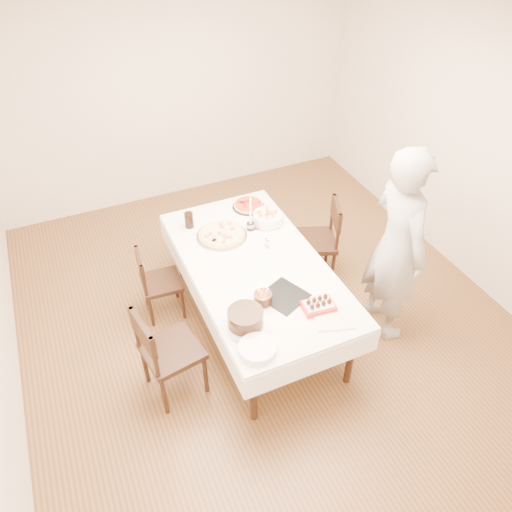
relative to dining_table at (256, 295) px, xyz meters
name	(u,v)px	position (x,y,z in m)	size (l,w,h in m)	color
floor	(262,313)	(0.10, 0.09, -0.38)	(5.00, 5.00, 0.00)	#58331E
wall_back	(174,91)	(0.10, 2.59, 0.98)	(4.50, 0.04, 2.70)	beige
wall_front	(486,469)	(0.10, -2.41, 0.98)	(4.50, 0.04, 2.70)	beige
wall_right	(475,146)	(2.35, 0.09, 0.98)	(0.04, 5.00, 2.70)	beige
ceiling	(265,24)	(0.10, 0.09, 2.33)	(5.00, 5.00, 0.00)	white
dining_table	(256,295)	(0.00, 0.00, 0.00)	(1.14, 2.14, 0.75)	white
chair_right_savory	(314,241)	(0.84, 0.40, 0.08)	(0.47, 0.47, 0.91)	#321B10
chair_left_savory	(161,282)	(-0.76, 0.51, 0.01)	(0.39, 0.39, 0.77)	#321B10
chair_left_dessert	(172,351)	(-0.92, -0.39, 0.09)	(0.48, 0.48, 0.93)	#321B10
person	(397,247)	(1.11, -0.48, 0.57)	(0.69, 0.45, 1.89)	#A09A97
pizza_white	(222,235)	(-0.13, 0.50, 0.40)	(0.48, 0.48, 0.04)	beige
pizza_pepperoni	(248,205)	(0.29, 0.84, 0.40)	(0.32, 0.32, 0.04)	red
red_placemat	(265,222)	(0.34, 0.53, 0.38)	(0.24, 0.24, 0.01)	#B21E1E
pasta_bowl	(268,218)	(0.36, 0.52, 0.43)	(0.29, 0.29, 0.09)	white
taper_candle	(251,213)	(0.16, 0.49, 0.56)	(0.08, 0.08, 0.37)	white
shaker_pair	(268,244)	(0.19, 0.17, 0.41)	(0.07, 0.07, 0.08)	white
cola_glass	(189,220)	(-0.36, 0.77, 0.45)	(0.08, 0.08, 0.16)	black
layer_cake	(245,318)	(-0.36, -0.61, 0.44)	(0.35, 0.35, 0.14)	black
cake_board	(284,296)	(0.05, -0.46, 0.38)	(0.33, 0.33, 0.01)	black
birthday_cake	(263,295)	(-0.14, -0.45, 0.46)	(0.15, 0.15, 0.15)	#361A0E
strawberry_box	(318,305)	(0.23, -0.69, 0.41)	(0.26, 0.17, 0.06)	red
box_lid	(334,321)	(0.28, -0.86, 0.38)	(0.30, 0.20, 0.02)	beige
plate_stack	(257,349)	(-0.39, -0.89, 0.40)	(0.28, 0.28, 0.06)	white
china_plate	(245,331)	(-0.39, -0.67, 0.38)	(0.26, 0.26, 0.01)	white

